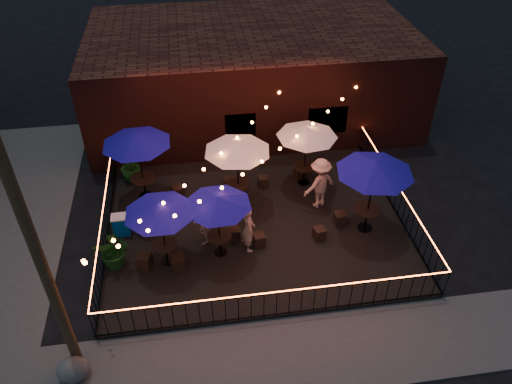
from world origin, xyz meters
TOP-DOWN VIEW (x-y plane):
  - ground at (0.00, 0.00)m, footprint 110.00×110.00m
  - patio at (0.00, 2.00)m, footprint 10.00×8.00m
  - sidewalk at (0.00, -3.25)m, footprint 18.00×2.50m
  - brick_building at (1.00, 9.99)m, footprint 14.00×8.00m
  - utility_pole at (-5.40, -2.60)m, footprint 0.26×0.26m
  - fence_front at (0.00, -2.00)m, footprint 10.00×0.04m
  - fence_left at (-5.00, 2.00)m, footprint 0.04×8.00m
  - fence_right at (5.00, 2.00)m, footprint 0.04×8.00m
  - festoon_lights at (-1.01, 1.70)m, footprint 10.02×8.72m
  - cafe_table_0 at (-3.04, 0.62)m, footprint 2.79×2.79m
  - cafe_table_1 at (-3.80, 4.10)m, footprint 3.17×3.17m
  - cafe_table_2 at (-1.33, 0.76)m, footprint 2.68×2.68m
  - cafe_table_3 at (-0.43, 3.27)m, footprint 2.80×2.80m
  - cafe_table_4 at (3.66, 1.19)m, footprint 2.95×2.95m
  - cafe_table_5 at (2.16, 4.02)m, footprint 2.70×2.70m
  - bistro_chair_0 at (-3.72, 0.47)m, footprint 0.51×0.51m
  - bistro_chair_1 at (-2.70, 0.28)m, footprint 0.43×0.43m
  - bistro_chair_2 at (-3.64, 3.22)m, footprint 0.44×0.44m
  - bistro_chair_3 at (-2.60, 3.86)m, footprint 0.50×0.50m
  - bistro_chair_4 at (-0.81, 1.33)m, footprint 0.37×0.37m
  - bistro_chair_5 at (-0.05, 0.92)m, footprint 0.42×0.42m
  - bistro_chair_6 at (-0.67, 3.96)m, footprint 0.52×0.52m
  - bistro_chair_7 at (0.59, 4.04)m, footprint 0.35×0.35m
  - bistro_chair_8 at (1.99, 0.94)m, footprint 0.41×0.41m
  - bistro_chair_9 at (2.87, 1.54)m, footprint 0.40×0.40m
  - bistro_chair_10 at (2.07, 4.36)m, footprint 0.45×0.45m
  - bistro_chair_11 at (4.06, 4.52)m, footprint 0.48×0.48m
  - patron_a at (-0.40, 0.82)m, footprint 0.43×0.63m
  - patron_b at (-1.84, 1.37)m, footprint 0.68×0.83m
  - patron_c at (2.37, 2.64)m, footprint 1.45×1.19m
  - potted_shrub_a at (-4.60, 0.70)m, footprint 1.27×1.14m
  - potted_shrub_b at (-3.68, 2.09)m, footprint 0.80×0.68m
  - potted_shrub_c at (-4.32, 5.20)m, footprint 0.93×0.93m
  - cooler at (-4.50, 2.13)m, footprint 0.59×0.43m
  - boulder at (-5.43, -3.03)m, footprint 1.03×0.94m

SIDE VIEW (x-z plane):
  - ground at x=0.00m, z-range 0.00..0.00m
  - sidewalk at x=0.00m, z-range 0.00..0.05m
  - patio at x=0.00m, z-range 0.00..0.15m
  - boulder at x=-5.43m, z-range 0.00..0.67m
  - bistro_chair_7 at x=0.59m, z-range 0.15..0.56m
  - bistro_chair_8 at x=1.99m, z-range 0.15..0.57m
  - bistro_chair_4 at x=-0.81m, z-range 0.15..0.58m
  - bistro_chair_5 at x=-0.05m, z-range 0.15..0.59m
  - bistro_chair_11 at x=4.06m, z-range 0.15..0.59m
  - bistro_chair_10 at x=2.07m, z-range 0.15..0.59m
  - bistro_chair_9 at x=2.87m, z-range 0.15..0.60m
  - bistro_chair_3 at x=-2.60m, z-range 0.15..0.60m
  - bistro_chair_1 at x=-2.70m, z-range 0.15..0.61m
  - bistro_chair_2 at x=-3.64m, z-range 0.15..0.63m
  - bistro_chair_0 at x=-3.72m, z-range 0.15..0.64m
  - bistro_chair_6 at x=-0.67m, z-range 0.15..0.66m
  - cooler at x=-4.50m, z-range 0.16..0.93m
  - fence_front at x=0.00m, z-range 0.14..1.18m
  - fence_left at x=-5.00m, z-range 0.14..1.18m
  - fence_right at x=5.00m, z-range 0.14..1.18m
  - potted_shrub_a at x=-4.60m, z-range 0.15..1.40m
  - potted_shrub_b at x=-3.68m, z-range 0.15..1.45m
  - potted_shrub_c at x=-4.32m, z-range 0.15..1.51m
  - patron_b at x=-1.84m, z-range 0.15..1.74m
  - patron_a at x=-0.40m, z-range 0.15..1.84m
  - patron_c at x=2.37m, z-range 0.15..2.10m
  - brick_building at x=1.00m, z-range 0.00..4.00m
  - cafe_table_2 at x=-1.33m, z-range 1.10..3.41m
  - cafe_table_0 at x=-3.04m, z-range 1.13..3.49m
  - cafe_table_5 at x=2.16m, z-range 1.16..3.60m
  - cafe_table_3 at x=-0.43m, z-range 1.20..3.76m
  - festoon_lights at x=-1.01m, z-range 1.86..3.18m
  - cafe_table_1 at x=-3.80m, z-range 1.25..3.90m
  - cafe_table_4 at x=3.66m, z-range 1.29..4.03m
  - utility_pole at x=-5.40m, z-range 0.00..8.00m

